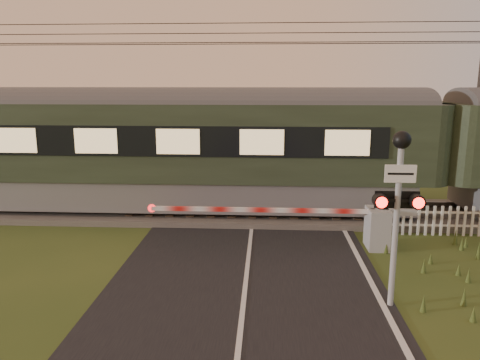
# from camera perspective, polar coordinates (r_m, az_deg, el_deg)

# --- Properties ---
(ground) EXTENTS (160.00, 160.00, 0.00)m
(ground) POSITION_cam_1_polar(r_m,az_deg,el_deg) (9.58, 0.40, -15.00)
(ground) COLOR #30441A
(ground) RESTS_ON ground
(road) EXTENTS (6.00, 140.00, 0.03)m
(road) POSITION_cam_1_polar(r_m,az_deg,el_deg) (9.36, 0.44, -15.59)
(road) COLOR black
(road) RESTS_ON ground
(track_bed) EXTENTS (140.00, 3.40, 0.39)m
(track_bed) POSITION_cam_1_polar(r_m,az_deg,el_deg) (15.63, 1.62, -3.95)
(track_bed) COLOR #47423D
(track_bed) RESTS_ON ground
(overhead_wires) EXTENTS (120.00, 0.62, 0.62)m
(overhead_wires) POSITION_cam_1_polar(r_m,az_deg,el_deg) (15.10, 1.75, 17.19)
(overhead_wires) COLOR black
(overhead_wires) RESTS_ON ground
(train) EXTENTS (41.14, 2.84, 3.83)m
(train) POSITION_cam_1_polar(r_m,az_deg,el_deg) (16.12, 23.03, 3.35)
(train) COLOR slate
(train) RESTS_ON ground
(boom_gate) EXTENTS (7.10, 0.83, 1.10)m
(boom_gate) POSITION_cam_1_polar(r_m,az_deg,el_deg) (12.82, 14.82, -5.39)
(boom_gate) COLOR gray
(boom_gate) RESTS_ON ground
(crossing_signal) EXTENTS (0.88, 0.36, 3.45)m
(crossing_signal) POSITION_cam_1_polar(r_m,az_deg,el_deg) (9.23, 18.76, -0.99)
(crossing_signal) COLOR gray
(crossing_signal) RESTS_ON ground
(picket_fence) EXTENTS (3.21, 0.07, 0.88)m
(picket_fence) POSITION_cam_1_polar(r_m,az_deg,el_deg) (14.44, 21.76, -4.59)
(picket_fence) COLOR silver
(picket_fence) RESTS_ON ground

